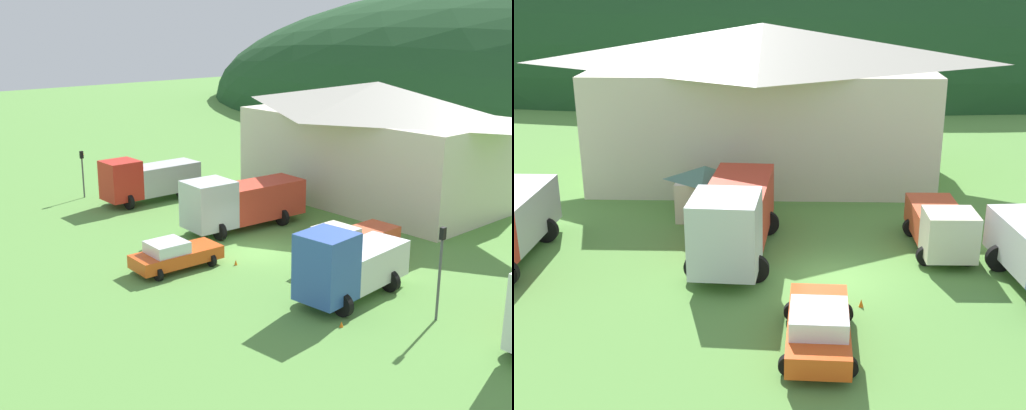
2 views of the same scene
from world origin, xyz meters
TOP-DOWN VIEW (x-y plane):
  - ground_plane at (0.00, 0.00)m, footprint 200.00×200.00m
  - depot_building at (-3.33, 14.40)m, footprint 20.01×11.35m
  - play_shed_cream at (-5.82, 6.71)m, footprint 2.97×2.26m
  - crane_truck_red at (-13.61, 1.05)m, footprint 3.13×7.42m
  - tow_truck_silver at (-4.06, 2.00)m, footprint 3.65×8.37m
  - light_truck_cream at (4.71, 2.79)m, footprint 2.60×5.34m
  - box_truck_blue at (7.89, -1.33)m, footprint 3.42×6.71m
  - service_pickup_orange at (-0.82, -5.22)m, footprint 2.53×4.97m
  - traffic_light_west at (-17.74, -1.96)m, footprint 0.20×0.32m
  - traffic_light_east at (12.02, 0.07)m, footprint 0.20×0.32m
  - traffic_cone_near_pickup at (9.72, -3.66)m, footprint 0.36×0.36m
  - traffic_cone_mid_row at (0.84, -2.35)m, footprint 0.36×0.36m

SIDE VIEW (x-z plane):
  - ground_plane at x=0.00m, z-range 0.00..0.00m
  - traffic_cone_near_pickup at x=9.72m, z-range -0.26..0.26m
  - traffic_cone_mid_row at x=0.84m, z-range -0.31..0.31m
  - service_pickup_orange at x=-0.82m, z-range 0.00..1.66m
  - light_truck_cream at x=4.71m, z-range 0.02..2.33m
  - play_shed_cream at x=-5.82m, z-range 0.04..2.66m
  - crane_truck_red at x=-13.61m, z-range 0.05..3.40m
  - box_truck_blue at x=7.89m, z-range -0.06..3.64m
  - tow_truck_silver at x=-4.06m, z-range 0.09..3.56m
  - traffic_light_west at x=-17.74m, z-range 0.44..4.01m
  - traffic_light_east at x=12.02m, z-range 0.48..4.82m
  - depot_building at x=-3.33m, z-range 0.13..8.81m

